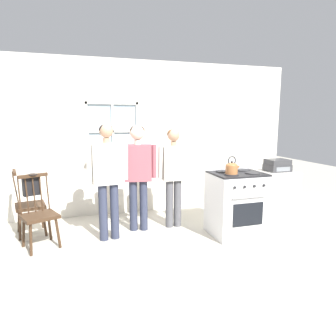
{
  "coord_description": "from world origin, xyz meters",
  "views": [
    {
      "loc": [
        -0.81,
        -3.9,
        1.7
      ],
      "look_at": [
        0.43,
        0.11,
        1.0
      ],
      "focal_mm": 32.0,
      "sensor_mm": 36.0,
      "label": 1
    }
  ],
  "objects_px": {
    "chair_by_window": "(39,215)",
    "side_counter": "(274,199)",
    "potted_plant": "(111,155)",
    "person_adult_right": "(174,170)",
    "stereo": "(277,165)",
    "handbag": "(32,185)",
    "person_teen_center": "(138,167)",
    "stove": "(236,203)",
    "person_elderly_left": "(108,172)",
    "chair_near_wall": "(29,206)",
    "kettle": "(232,168)"
  },
  "relations": [
    {
      "from": "side_counter",
      "to": "stove",
      "type": "bearing_deg",
      "value": -173.6
    },
    {
      "from": "chair_near_wall",
      "to": "person_teen_center",
      "type": "height_order",
      "value": "person_teen_center"
    },
    {
      "from": "person_elderly_left",
      "to": "handbag",
      "type": "distance_m",
      "value": 1.04
    },
    {
      "from": "person_teen_center",
      "to": "stove",
      "type": "xyz_separation_m",
      "value": [
        1.34,
        -0.58,
        -0.51
      ]
    },
    {
      "from": "person_adult_right",
      "to": "stove",
      "type": "bearing_deg",
      "value": -34.93
    },
    {
      "from": "chair_near_wall",
      "to": "person_elderly_left",
      "type": "relative_size",
      "value": 0.6
    },
    {
      "from": "chair_by_window",
      "to": "person_elderly_left",
      "type": "bearing_deg",
      "value": -23.35
    },
    {
      "from": "person_adult_right",
      "to": "stereo",
      "type": "xyz_separation_m",
      "value": [
        1.51,
        -0.5,
        0.07
      ]
    },
    {
      "from": "person_adult_right",
      "to": "kettle",
      "type": "bearing_deg",
      "value": -47.65
    },
    {
      "from": "potted_plant",
      "to": "side_counter",
      "type": "height_order",
      "value": "potted_plant"
    },
    {
      "from": "person_adult_right",
      "to": "stove",
      "type": "xyz_separation_m",
      "value": [
        0.78,
        -0.56,
        -0.44
      ]
    },
    {
      "from": "chair_near_wall",
      "to": "potted_plant",
      "type": "bearing_deg",
      "value": -77.52
    },
    {
      "from": "chair_by_window",
      "to": "stove",
      "type": "xyz_separation_m",
      "value": [
        2.72,
        -0.35,
        0.04
      ]
    },
    {
      "from": "potted_plant",
      "to": "handbag",
      "type": "relative_size",
      "value": 1.17
    },
    {
      "from": "stove",
      "to": "kettle",
      "type": "relative_size",
      "value": 4.39
    },
    {
      "from": "kettle",
      "to": "person_adult_right",
      "type": "bearing_deg",
      "value": 131.69
    },
    {
      "from": "stove",
      "to": "stereo",
      "type": "xyz_separation_m",
      "value": [
        0.72,
        0.06,
        0.51
      ]
    },
    {
      "from": "person_adult_right",
      "to": "stereo",
      "type": "bearing_deg",
      "value": -17.73
    },
    {
      "from": "person_adult_right",
      "to": "potted_plant",
      "type": "relative_size",
      "value": 4.3
    },
    {
      "from": "potted_plant",
      "to": "side_counter",
      "type": "distance_m",
      "value": 2.8
    },
    {
      "from": "chair_near_wall",
      "to": "person_teen_center",
      "type": "bearing_deg",
      "value": -112.31
    },
    {
      "from": "kettle",
      "to": "person_teen_center",
      "type": "bearing_deg",
      "value": 148.88
    },
    {
      "from": "person_elderly_left",
      "to": "stove",
      "type": "distance_m",
      "value": 1.91
    },
    {
      "from": "potted_plant",
      "to": "side_counter",
      "type": "bearing_deg",
      "value": -30.06
    },
    {
      "from": "person_teen_center",
      "to": "side_counter",
      "type": "bearing_deg",
      "value": -2.11
    },
    {
      "from": "person_teen_center",
      "to": "chair_near_wall",
      "type": "bearing_deg",
      "value": -179.39
    },
    {
      "from": "chair_by_window",
      "to": "person_adult_right",
      "type": "distance_m",
      "value": 2.0
    },
    {
      "from": "person_adult_right",
      "to": "kettle",
      "type": "relative_size",
      "value": 6.23
    },
    {
      "from": "chair_near_wall",
      "to": "kettle",
      "type": "height_order",
      "value": "kettle"
    },
    {
      "from": "kettle",
      "to": "stereo",
      "type": "bearing_deg",
      "value": 12.15
    },
    {
      "from": "person_adult_right",
      "to": "side_counter",
      "type": "height_order",
      "value": "person_adult_right"
    },
    {
      "from": "person_teen_center",
      "to": "handbag",
      "type": "relative_size",
      "value": 5.21
    },
    {
      "from": "kettle",
      "to": "chair_by_window",
      "type": "bearing_deg",
      "value": 169.31
    },
    {
      "from": "handbag",
      "to": "stereo",
      "type": "bearing_deg",
      "value": -8.14
    },
    {
      "from": "chair_by_window",
      "to": "kettle",
      "type": "bearing_deg",
      "value": -33.76
    },
    {
      "from": "person_teen_center",
      "to": "kettle",
      "type": "xyz_separation_m",
      "value": [
        1.17,
        -0.71,
        0.04
      ]
    },
    {
      "from": "chair_near_wall",
      "to": "handbag",
      "type": "height_order",
      "value": "same"
    },
    {
      "from": "stove",
      "to": "side_counter",
      "type": "distance_m",
      "value": 0.73
    },
    {
      "from": "chair_by_window",
      "to": "side_counter",
      "type": "bearing_deg",
      "value": -27.54
    },
    {
      "from": "kettle",
      "to": "stereo",
      "type": "relative_size",
      "value": 0.73
    },
    {
      "from": "person_adult_right",
      "to": "handbag",
      "type": "xyz_separation_m",
      "value": [
        -2.03,
        0.0,
        -0.12
      ]
    },
    {
      "from": "stove",
      "to": "side_counter",
      "type": "height_order",
      "value": "stove"
    },
    {
      "from": "stove",
      "to": "stereo",
      "type": "relative_size",
      "value": 3.19
    },
    {
      "from": "chair_by_window",
      "to": "stove",
      "type": "height_order",
      "value": "stove"
    },
    {
      "from": "stove",
      "to": "potted_plant",
      "type": "bearing_deg",
      "value": 138.52
    },
    {
      "from": "chair_by_window",
      "to": "potted_plant",
      "type": "bearing_deg",
      "value": 22.25
    },
    {
      "from": "stereo",
      "to": "person_elderly_left",
      "type": "bearing_deg",
      "value": 173.57
    },
    {
      "from": "chair_by_window",
      "to": "potted_plant",
      "type": "xyz_separation_m",
      "value": [
        1.08,
        1.1,
        0.63
      ]
    },
    {
      "from": "side_counter",
      "to": "stereo",
      "type": "height_order",
      "value": "stereo"
    },
    {
      "from": "person_teen_center",
      "to": "stove",
      "type": "relative_size",
      "value": 1.48
    }
  ]
}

